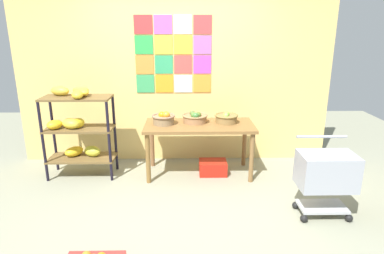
{
  "coord_description": "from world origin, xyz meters",
  "views": [
    {
      "loc": [
        0.16,
        -3.29,
        1.94
      ],
      "look_at": [
        0.24,
        0.52,
        0.8
      ],
      "focal_mm": 30.98,
      "sensor_mm": 36.0,
      "label": 1
    }
  ],
  "objects_px": {
    "banana_shelf_unit": "(77,123)",
    "fruit_basket_back_right": "(226,118)",
    "display_table": "(199,131)",
    "shopping_cart": "(326,174)",
    "produce_crate_under_table": "(213,167)",
    "fruit_basket_right": "(195,118)",
    "fruit_basket_centre": "(164,118)"
  },
  "relations": [
    {
      "from": "banana_shelf_unit",
      "to": "fruit_basket_right",
      "type": "bearing_deg",
      "value": 3.49
    },
    {
      "from": "fruit_basket_right",
      "to": "produce_crate_under_table",
      "type": "relative_size",
      "value": 0.91
    },
    {
      "from": "display_table",
      "to": "fruit_basket_back_right",
      "type": "distance_m",
      "value": 0.41
    },
    {
      "from": "fruit_basket_centre",
      "to": "shopping_cart",
      "type": "xyz_separation_m",
      "value": [
        1.76,
        -1.11,
        -0.31
      ]
    },
    {
      "from": "fruit_basket_centre",
      "to": "banana_shelf_unit",
      "type": "bearing_deg",
      "value": -179.05
    },
    {
      "from": "display_table",
      "to": "fruit_basket_centre",
      "type": "relative_size",
      "value": 4.71
    },
    {
      "from": "banana_shelf_unit",
      "to": "shopping_cart",
      "type": "relative_size",
      "value": 1.46
    },
    {
      "from": "display_table",
      "to": "fruit_basket_centre",
      "type": "height_order",
      "value": "fruit_basket_centre"
    },
    {
      "from": "banana_shelf_unit",
      "to": "fruit_basket_centre",
      "type": "distance_m",
      "value": 1.15
    },
    {
      "from": "display_table",
      "to": "fruit_basket_back_right",
      "type": "height_order",
      "value": "fruit_basket_back_right"
    },
    {
      "from": "produce_crate_under_table",
      "to": "banana_shelf_unit",
      "type": "bearing_deg",
      "value": 179.66
    },
    {
      "from": "banana_shelf_unit",
      "to": "fruit_basket_right",
      "type": "distance_m",
      "value": 1.57
    },
    {
      "from": "fruit_basket_back_right",
      "to": "fruit_basket_centre",
      "type": "distance_m",
      "value": 0.85
    },
    {
      "from": "fruit_basket_back_right",
      "to": "produce_crate_under_table",
      "type": "relative_size",
      "value": 0.84
    },
    {
      "from": "fruit_basket_right",
      "to": "produce_crate_under_table",
      "type": "distance_m",
      "value": 0.74
    },
    {
      "from": "fruit_basket_centre",
      "to": "shopping_cart",
      "type": "bearing_deg",
      "value": -32.3
    },
    {
      "from": "produce_crate_under_table",
      "to": "shopping_cart",
      "type": "bearing_deg",
      "value": -44.7
    },
    {
      "from": "fruit_basket_centre",
      "to": "shopping_cart",
      "type": "distance_m",
      "value": 2.1
    },
    {
      "from": "display_table",
      "to": "fruit_basket_centre",
      "type": "distance_m",
      "value": 0.51
    },
    {
      "from": "produce_crate_under_table",
      "to": "fruit_basket_back_right",
      "type": "bearing_deg",
      "value": 26.18
    },
    {
      "from": "banana_shelf_unit",
      "to": "fruit_basket_right",
      "type": "height_order",
      "value": "banana_shelf_unit"
    },
    {
      "from": "display_table",
      "to": "produce_crate_under_table",
      "type": "height_order",
      "value": "display_table"
    },
    {
      "from": "display_table",
      "to": "shopping_cart",
      "type": "relative_size",
      "value": 1.74
    },
    {
      "from": "banana_shelf_unit",
      "to": "fruit_basket_back_right",
      "type": "height_order",
      "value": "banana_shelf_unit"
    },
    {
      "from": "display_table",
      "to": "fruit_basket_right",
      "type": "xyz_separation_m",
      "value": [
        -0.06,
        0.09,
        0.16
      ]
    },
    {
      "from": "produce_crate_under_table",
      "to": "shopping_cart",
      "type": "height_order",
      "value": "shopping_cart"
    },
    {
      "from": "fruit_basket_right",
      "to": "fruit_basket_centre",
      "type": "height_order",
      "value": "fruit_basket_centre"
    },
    {
      "from": "fruit_basket_back_right",
      "to": "produce_crate_under_table",
      "type": "height_order",
      "value": "fruit_basket_back_right"
    },
    {
      "from": "banana_shelf_unit",
      "to": "fruit_basket_back_right",
      "type": "distance_m",
      "value": 2.0
    },
    {
      "from": "banana_shelf_unit",
      "to": "fruit_basket_back_right",
      "type": "bearing_deg",
      "value": 2.21
    },
    {
      "from": "produce_crate_under_table",
      "to": "fruit_basket_centre",
      "type": "bearing_deg",
      "value": 177.43
    },
    {
      "from": "banana_shelf_unit",
      "to": "produce_crate_under_table",
      "type": "bearing_deg",
      "value": -0.34
    }
  ]
}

